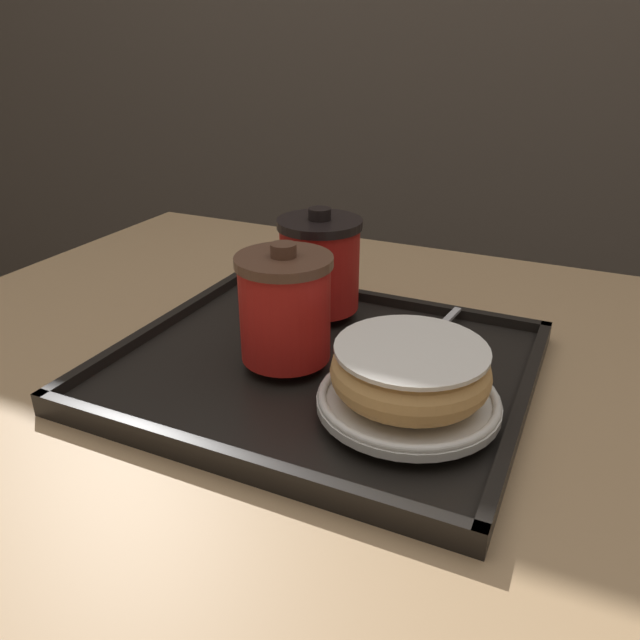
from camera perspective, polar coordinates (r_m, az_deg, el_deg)
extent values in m
cube|color=tan|center=(0.71, -0.30, -4.68)|extent=(1.08, 0.87, 0.03)
cylinder|color=#333338|center=(0.95, -0.25, -24.74)|extent=(0.08, 0.08, 0.72)
cube|color=black|center=(0.67, 0.00, -4.52)|extent=(0.43, 0.37, 0.01)
cube|color=black|center=(0.53, -8.54, -12.14)|extent=(0.43, 0.01, 0.01)
cube|color=black|center=(0.81, 5.42, 1.95)|extent=(0.43, 0.01, 0.01)
cube|color=black|center=(0.76, -14.25, -0.35)|extent=(0.01, 0.37, 0.01)
cube|color=black|center=(0.61, 17.93, -7.36)|extent=(0.01, 0.37, 0.01)
cylinder|color=red|center=(0.63, -3.22, 0.69)|extent=(0.09, 0.09, 0.10)
cylinder|color=brown|center=(0.61, -3.34, 5.39)|extent=(0.10, 0.10, 0.01)
cylinder|color=brown|center=(0.61, -3.37, 6.40)|extent=(0.03, 0.03, 0.01)
cylinder|color=red|center=(0.75, -0.03, 4.76)|extent=(0.10, 0.10, 0.10)
cylinder|color=black|center=(0.74, -0.03, 8.80)|extent=(0.10, 0.10, 0.01)
cylinder|color=black|center=(0.73, -0.03, 9.68)|extent=(0.03, 0.03, 0.01)
cylinder|color=white|center=(0.58, 8.04, -7.44)|extent=(0.17, 0.17, 0.01)
torus|color=white|center=(0.57, 8.08, -6.93)|extent=(0.16, 0.16, 0.01)
torus|color=tan|center=(0.56, 8.24, -4.70)|extent=(0.14, 0.14, 0.04)
cylinder|color=white|center=(0.55, 8.38, -2.65)|extent=(0.14, 0.14, 0.00)
ellipsoid|color=silver|center=(0.68, 9.16, -2.15)|extent=(0.03, 0.04, 0.01)
cube|color=silver|center=(0.73, 11.19, -0.34)|extent=(0.02, 0.10, 0.00)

